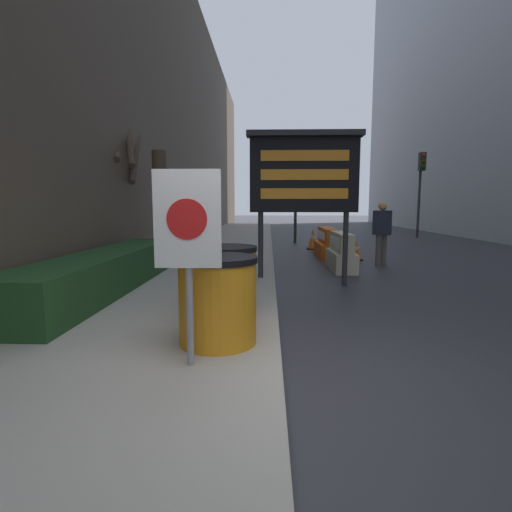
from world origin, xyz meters
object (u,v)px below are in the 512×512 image
object	(u,v)px
traffic_cone_mid	(357,250)
pedestrian_worker	(382,228)
barrel_drum_middle	(225,281)
traffic_cone_near	(313,239)
traffic_light_near_curb	(296,164)
jersey_barrier_cream	(341,253)
warning_sign	(188,234)
message_board	(304,174)
barrel_drum_foreground	(218,300)
traffic_light_far_side	(421,176)
jersey_barrier_orange_far	(327,245)

from	to	relation	value
traffic_cone_mid	pedestrian_worker	world-z (taller)	pedestrian_worker
barrel_drum_middle	traffic_cone_near	distance (m)	9.38
traffic_cone_near	pedestrian_worker	size ratio (longest dim) A/B	0.46
traffic_light_near_curb	jersey_barrier_cream	bearing A→B (deg)	-84.65
warning_sign	message_board	bearing A→B (deg)	72.82
pedestrian_worker	barrel_drum_foreground	bearing A→B (deg)	-88.91
pedestrian_worker	traffic_cone_near	bearing A→B (deg)	138.72
barrel_drum_foreground	traffic_light_far_side	world-z (taller)	traffic_light_far_side
jersey_barrier_cream	traffic_light_far_side	world-z (taller)	traffic_light_far_side
warning_sign	pedestrian_worker	bearing A→B (deg)	62.98
barrel_drum_middle	warning_sign	xyz separation A→B (m)	(-0.13, -1.57, 0.70)
traffic_cone_mid	message_board	bearing A→B (deg)	-116.72
traffic_cone_near	pedestrian_worker	xyz separation A→B (m)	(1.34, -3.74, 0.59)
message_board	traffic_cone_mid	size ratio (longest dim) A/B	4.96
barrel_drum_middle	traffic_cone_mid	size ratio (longest dim) A/B	1.51
warning_sign	pedestrian_worker	distance (m)	7.84
jersey_barrier_cream	traffic_light_near_curb	distance (m)	7.42
traffic_cone_near	traffic_light_near_curb	world-z (taller)	traffic_light_near_curb
barrel_drum_middle	jersey_barrier_orange_far	size ratio (longest dim) A/B	0.47
jersey_barrier_orange_far	pedestrian_worker	bearing A→B (deg)	-51.84
message_board	traffic_light_near_curb	world-z (taller)	traffic_light_near_curb
barrel_drum_foreground	traffic_light_near_curb	size ratio (longest dim) A/B	0.20
warning_sign	traffic_cone_mid	bearing A→B (deg)	68.30
traffic_cone_near	pedestrian_worker	bearing A→B (deg)	-70.30
message_board	traffic_light_far_side	size ratio (longest dim) A/B	0.72
barrel_drum_foreground	message_board	distance (m)	4.16
pedestrian_worker	jersey_barrier_orange_far	bearing A→B (deg)	157.18
warning_sign	jersey_barrier_orange_far	world-z (taller)	warning_sign
barrel_drum_foreground	jersey_barrier_orange_far	bearing A→B (deg)	74.17
barrel_drum_middle	traffic_light_far_side	bearing A→B (deg)	62.01
warning_sign	jersey_barrier_orange_far	bearing A→B (deg)	74.16
jersey_barrier_cream	traffic_cone_near	world-z (taller)	jersey_barrier_cream
barrel_drum_middle	traffic_cone_mid	bearing A→B (deg)	64.54
traffic_light_near_curb	traffic_light_far_side	size ratio (longest dim) A/B	1.10
barrel_drum_foreground	jersey_barrier_cream	xyz separation A→B (m)	(2.23, 5.63, -0.20)
warning_sign	traffic_cone_mid	xyz separation A→B (m)	(3.14, 7.89, -1.01)
jersey_barrier_cream	barrel_drum_foreground	bearing A→B (deg)	-111.63
warning_sign	traffic_light_near_curb	distance (m)	13.31
jersey_barrier_orange_far	traffic_light_far_side	distance (m)	9.73
warning_sign	traffic_light_far_side	world-z (taller)	traffic_light_far_side
traffic_light_near_curb	traffic_cone_mid	bearing A→B (deg)	-75.07
traffic_light_near_curb	traffic_light_far_side	world-z (taller)	traffic_light_near_curb
warning_sign	jersey_barrier_cream	world-z (taller)	warning_sign
traffic_cone_near	traffic_light_near_curb	xyz separation A→B (m)	(-0.46, 2.34, 2.81)
message_board	traffic_cone_near	world-z (taller)	message_board
barrel_drum_middle	message_board	bearing A→B (deg)	66.26
traffic_light_far_side	warning_sign	bearing A→B (deg)	-116.00
warning_sign	pedestrian_worker	size ratio (longest dim) A/B	1.03
barrel_drum_foreground	barrel_drum_middle	size ratio (longest dim) A/B	1.00
traffic_light_near_curb	traffic_light_far_side	bearing A→B (deg)	26.57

